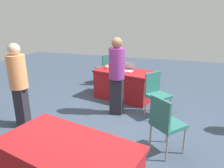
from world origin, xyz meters
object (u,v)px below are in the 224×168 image
at_px(chair_by_pillar, 106,67).
at_px(person_presenter, 19,82).
at_px(scissors_red, 136,72).
at_px(chair_aisle, 165,121).
at_px(yarn_ball, 107,67).
at_px(chair_tucked_left, 156,92).
at_px(table_foreground, 124,85).
at_px(laptop_silver, 127,69).
at_px(person_attendee_standing, 117,73).

bearing_deg(chair_by_pillar, person_presenter, -155.93).
relative_size(person_presenter, scissors_red, 9.29).
distance_m(chair_aisle, yarn_ball, 2.80).
height_order(chair_tucked_left, scissors_red, chair_tucked_left).
bearing_deg(chair_aisle, table_foreground, 161.46).
relative_size(table_foreground, chair_aisle, 1.68).
bearing_deg(chair_aisle, person_presenter, -139.74).
relative_size(chair_tucked_left, person_presenter, 0.58).
xyz_separation_m(chair_aisle, scissors_red, (0.90, -2.08, 0.20)).
bearing_deg(scissors_red, chair_aisle, 10.79).
xyz_separation_m(laptop_silver, scissors_red, (-0.26, 0.06, -0.04)).
distance_m(chair_by_pillar, laptop_silver, 1.44).
bearing_deg(person_presenter, chair_by_pillar, 153.03).
relative_size(chair_tucked_left, scissors_red, 5.35).
xyz_separation_m(chair_tucked_left, scissors_red, (0.60, -0.72, 0.22)).
bearing_deg(scissors_red, chair_tucked_left, 27.19).
bearing_deg(chair_by_pillar, table_foreground, -104.11).
height_order(table_foreground, chair_by_pillar, chair_by_pillar).
bearing_deg(laptop_silver, chair_by_pillar, -38.69).
relative_size(chair_by_pillar, scissors_red, 5.38).
height_order(chair_tucked_left, chair_by_pillar, chair_by_pillar).
relative_size(chair_by_pillar, yarn_ball, 9.29).
xyz_separation_m(table_foreground, person_presenter, (1.54, 2.07, 0.55)).
xyz_separation_m(table_foreground, yarn_ball, (0.51, -0.06, 0.43)).
xyz_separation_m(chair_by_pillar, yarn_ball, (-0.38, 1.00, 0.26)).
distance_m(chair_aisle, person_attendee_standing, 1.68).
relative_size(person_presenter, laptop_silver, 4.69).
bearing_deg(yarn_ball, table_foreground, 173.14).
bearing_deg(table_foreground, chair_aisle, 120.24).
bearing_deg(chair_tucked_left, laptop_silver, -92.91).
bearing_deg(laptop_silver, yarn_ball, 4.30).
height_order(chair_tucked_left, yarn_ball, chair_tucked_left).
bearing_deg(laptop_silver, chair_tucked_left, 146.41).
distance_m(chair_tucked_left, chair_by_pillar, 2.57).
height_order(chair_by_pillar, yarn_ball, chair_by_pillar).
xyz_separation_m(person_presenter, laptop_silver, (-1.62, -2.09, -0.13)).
bearing_deg(yarn_ball, scissors_red, 173.23).
distance_m(chair_tucked_left, chair_aisle, 1.39).
relative_size(chair_aisle, chair_by_pillar, 1.01).
distance_m(chair_by_pillar, yarn_ball, 1.10).
bearing_deg(person_presenter, scissors_red, 122.09).
xyz_separation_m(chair_by_pillar, scissors_red, (-1.22, 1.10, 0.21)).
bearing_deg(scissors_red, table_foreground, -109.26).
relative_size(chair_aisle, person_presenter, 0.59).
relative_size(table_foreground, laptop_silver, 4.62).
xyz_separation_m(person_attendee_standing, scissors_red, (-0.25, -0.91, -0.19)).
xyz_separation_m(chair_by_pillar, person_attendee_standing, (-0.97, 2.01, 0.40)).
bearing_deg(person_attendee_standing, laptop_silver, 91.09).
relative_size(chair_by_pillar, person_attendee_standing, 0.56).
bearing_deg(scissors_red, chair_by_pillar, -144.58).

